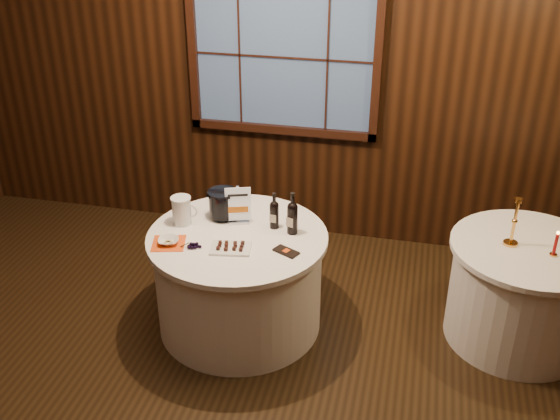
% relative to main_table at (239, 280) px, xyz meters
% --- Properties ---
extents(ground, '(6.00, 6.00, 0.00)m').
position_rel_main_table_xyz_m(ground, '(0.00, -1.00, -0.39)').
color(ground, black).
rests_on(ground, ground).
extents(back_wall, '(6.00, 0.10, 3.00)m').
position_rel_main_table_xyz_m(back_wall, '(0.00, 1.48, 1.16)').
color(back_wall, black).
rests_on(back_wall, ground).
extents(main_table, '(1.28, 1.28, 0.77)m').
position_rel_main_table_xyz_m(main_table, '(0.00, 0.00, 0.00)').
color(main_table, white).
rests_on(main_table, ground).
extents(side_table, '(1.08, 1.08, 0.77)m').
position_rel_main_table_xyz_m(side_table, '(2.00, 0.30, 0.00)').
color(side_table, white).
rests_on(side_table, ground).
extents(sign_stand, '(0.18, 0.13, 0.30)m').
position_rel_main_table_xyz_m(sign_stand, '(-0.04, 0.17, 0.48)').
color(sign_stand, '#B4B5BC').
rests_on(sign_stand, main_table).
extents(port_bottle_left, '(0.07, 0.07, 0.27)m').
position_rel_main_table_xyz_m(port_bottle_left, '(0.23, 0.16, 0.50)').
color(port_bottle_left, black).
rests_on(port_bottle_left, main_table).
extents(port_bottle_right, '(0.07, 0.09, 0.32)m').
position_rel_main_table_xyz_m(port_bottle_right, '(0.37, 0.12, 0.52)').
color(port_bottle_right, black).
rests_on(port_bottle_right, main_table).
extents(ice_bucket, '(0.22, 0.22, 0.22)m').
position_rel_main_table_xyz_m(ice_bucket, '(-0.17, 0.22, 0.50)').
color(ice_bucket, black).
rests_on(ice_bucket, main_table).
extents(chocolate_plate, '(0.30, 0.22, 0.04)m').
position_rel_main_table_xyz_m(chocolate_plate, '(0.01, -0.20, 0.40)').
color(chocolate_plate, silver).
rests_on(chocolate_plate, main_table).
extents(chocolate_box, '(0.19, 0.15, 0.01)m').
position_rel_main_table_xyz_m(chocolate_box, '(0.39, -0.15, 0.39)').
color(chocolate_box, black).
rests_on(chocolate_box, main_table).
extents(grape_bunch, '(0.16, 0.07, 0.04)m').
position_rel_main_table_xyz_m(grape_bunch, '(-0.24, -0.24, 0.40)').
color(grape_bunch, black).
rests_on(grape_bunch, main_table).
extents(glass_pitcher, '(0.19, 0.15, 0.21)m').
position_rel_main_table_xyz_m(glass_pitcher, '(-0.43, 0.07, 0.49)').
color(glass_pitcher, silver).
rests_on(glass_pitcher, main_table).
extents(orange_napkin, '(0.27, 0.27, 0.00)m').
position_rel_main_table_xyz_m(orange_napkin, '(-0.43, -0.22, 0.38)').
color(orange_napkin, '#DA4712').
rests_on(orange_napkin, main_table).
extents(cracker_bowl, '(0.17, 0.17, 0.03)m').
position_rel_main_table_xyz_m(cracker_bowl, '(-0.43, -0.22, 0.40)').
color(cracker_bowl, silver).
rests_on(cracker_bowl, orange_napkin).
extents(brass_candlestick, '(0.10, 0.10, 0.35)m').
position_rel_main_table_xyz_m(brass_candlestick, '(1.86, 0.30, 0.51)').
color(brass_candlestick, gold).
rests_on(brass_candlestick, side_table).
extents(red_candle, '(0.05, 0.05, 0.19)m').
position_rel_main_table_xyz_m(red_candle, '(2.13, 0.21, 0.46)').
color(red_candle, gold).
rests_on(red_candle, side_table).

